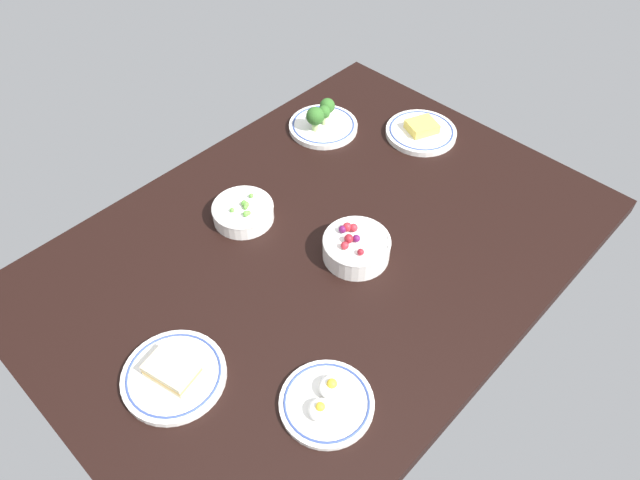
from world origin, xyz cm
name	(u,v)px	position (x,y,z in cm)	size (l,w,h in cm)	color
dining_table	(320,251)	(0.00, 0.00, 2.00)	(133.15, 94.80, 4.00)	black
plate_eggs	(327,401)	(28.09, 28.78, 5.12)	(18.09, 18.09, 4.81)	white
bowl_berries	(356,247)	(-3.54, 8.05, 6.99)	(15.63, 15.63, 7.23)	white
plate_sandwich	(174,374)	(44.71, 3.51, 5.33)	(20.45, 20.45, 4.63)	white
bowl_peas	(243,212)	(6.41, -19.79, 6.25)	(15.05, 15.05, 5.28)	white
plate_broccoli	(323,122)	(-32.88, -30.62, 6.24)	(19.59, 19.59, 8.83)	white
plate_cheese	(421,131)	(-50.19, -8.62, 5.24)	(19.91, 19.91, 4.17)	white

